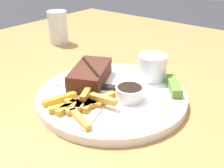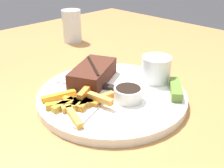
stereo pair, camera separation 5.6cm
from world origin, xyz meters
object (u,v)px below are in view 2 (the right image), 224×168
dinner_plate (112,96)px  fork_utensil (92,111)px  steak_portion (93,73)px  dipping_sauce_cup (128,93)px  drinking_glass (72,26)px  pickle_spear (176,89)px  knife_utensil (95,86)px  coleslaw_cup (156,68)px

dinner_plate → fork_utensil: size_ratio=2.49×
dinner_plate → steak_portion: steak_portion is taller
dinner_plate → steak_portion: (0.01, 0.07, 0.03)m
dipping_sauce_cup → drinking_glass: drinking_glass is taller
pickle_spear → fork_utensil: (-0.17, 0.07, -0.01)m
dipping_sauce_cup → knife_utensil: dipping_sauce_cup is taller
coleslaw_cup → drinking_glass: bearing=79.4°
coleslaw_cup → fork_utensil: (-0.20, 0.00, -0.03)m
steak_portion → coleslaw_cup: coleslaw_cup is taller
dipping_sauce_cup → knife_utensil: size_ratio=0.38×
dinner_plate → coleslaw_cup: size_ratio=4.75×
steak_portion → knife_utensil: steak_portion is taller
dipping_sauce_cup → coleslaw_cup: bearing=7.0°
fork_utensil → drinking_glass: bearing=37.8°
coleslaw_cup → pickle_spear: bearing=-106.7°
dipping_sauce_cup → drinking_glass: bearing=66.1°
pickle_spear → knife_utensil: (-0.10, 0.15, -0.01)m
pickle_spear → dinner_plate: bearing=132.7°
knife_utensil → pickle_spear: bearing=-172.3°
steak_portion → coleslaw_cup: (0.11, -0.10, 0.01)m
coleslaw_cup → drinking_glass: 0.43m
dinner_plate → knife_utensil: knife_utensil is taller
steak_portion → drinking_glass: drinking_glass is taller
dipping_sauce_cup → knife_utensil: bearing=94.7°
coleslaw_cup → dipping_sauce_cup: coleslaw_cup is taller
steak_portion → coleslaw_cup: size_ratio=2.24×
dipping_sauce_cup → fork_utensil: (-0.08, 0.02, -0.01)m
steak_portion → coleslaw_cup: bearing=-44.5°
dinner_plate → pickle_spear: (0.09, -0.10, 0.02)m
steak_portion → dipping_sauce_cup: bearing=-94.7°
dinner_plate → drinking_glass: drinking_glass is taller
steak_portion → pickle_spear: steak_portion is taller
drinking_glass → dinner_plate: bearing=-116.2°
fork_utensil → drinking_glass: (0.27, 0.42, 0.04)m
fork_utensil → dinner_plate: bearing=0.0°
pickle_spear → drinking_glass: size_ratio=0.71×
knife_utensil → steak_portion: bearing=-59.9°
steak_portion → dipping_sauce_cup: size_ratio=2.61×
drinking_glass → dipping_sauce_cup: bearing=-113.9°
coleslaw_cup → fork_utensil: coleslaw_cup is taller
dinner_plate → drinking_glass: bearing=63.8°
steak_portion → dipping_sauce_cup: steak_portion is taller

